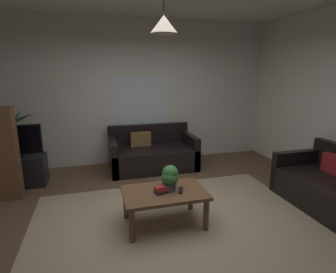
{
  "coord_description": "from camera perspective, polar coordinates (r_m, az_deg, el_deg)",
  "views": [
    {
      "loc": [
        -0.93,
        -3.04,
        1.9
      ],
      "look_at": [
        0.0,
        0.3,
        1.05
      ],
      "focal_mm": 29.1,
      "sensor_mm": 36.0,
      "label": 1
    }
  ],
  "objects": [
    {
      "name": "remote_on_table_1",
      "position": [
        3.42,
        2.69,
        -11.21
      ],
      "size": [
        0.11,
        0.17,
        0.02
      ],
      "primitive_type": "cube",
      "rotation": [
        0.0,
        0.0,
        5.88
      ],
      "color": "black",
      "rests_on": "coffee_table"
    },
    {
      "name": "potted_plant_on_table",
      "position": [
        3.4,
        0.38,
        -8.52
      ],
      "size": [
        0.22,
        0.22,
        0.31
      ],
      "color": "#4C4C51",
      "rests_on": "coffee_table"
    },
    {
      "name": "book_on_table_1",
      "position": [
        3.37,
        -1.32,
        -11.03
      ],
      "size": [
        0.17,
        0.14,
        0.03
      ],
      "primitive_type": "cube",
      "rotation": [
        0.0,
        0.0,
        0.19
      ],
      "color": "#B22D2D",
      "rests_on": "coffee_table"
    },
    {
      "name": "tv",
      "position": [
        5.07,
        -29.76,
        -0.86
      ],
      "size": [
        0.87,
        0.16,
        0.54
      ],
      "color": "black",
      "rests_on": "tv_stand"
    },
    {
      "name": "tv_stand",
      "position": [
        5.23,
        -29.02,
        -6.42
      ],
      "size": [
        0.9,
        0.44,
        0.5
      ],
      "primitive_type": "cube",
      "color": "black",
      "rests_on": "ground"
    },
    {
      "name": "couch_under_window",
      "position": [
        5.4,
        -3.31,
        -3.81
      ],
      "size": [
        1.65,
        0.9,
        0.82
      ],
      "color": "black",
      "rests_on": "ground"
    },
    {
      "name": "rug",
      "position": [
        3.54,
        2.29,
        -18.64
      ],
      "size": [
        3.59,
        2.76,
        0.01
      ],
      "primitive_type": "cube",
      "color": "tan",
      "rests_on": "ground"
    },
    {
      "name": "potted_palm_corner",
      "position": [
        5.61,
        -30.11,
        -1.62
      ],
      "size": [
        0.95,
        0.85,
        1.27
      ],
      "color": "beige",
      "rests_on": "ground"
    },
    {
      "name": "coffee_table",
      "position": [
        3.45,
        -0.75,
        -12.48
      ],
      "size": [
        1.01,
        0.65,
        0.45
      ],
      "color": "brown",
      "rests_on": "ground"
    },
    {
      "name": "pendant_lamp",
      "position": [
        3.13,
        -0.87,
        22.48
      ],
      "size": [
        0.3,
        0.3,
        0.62
      ],
      "color": "black"
    },
    {
      "name": "floor",
      "position": [
        3.71,
        1.3,
        -17.24
      ],
      "size": [
        5.52,
        5.01,
        0.02
      ],
      "primitive_type": "cube",
      "color": "brown",
      "rests_on": "ground"
    },
    {
      "name": "book_on_table_0",
      "position": [
        3.37,
        -1.58,
        -11.56
      ],
      "size": [
        0.16,
        0.14,
        0.02
      ],
      "primitive_type": "cube",
      "rotation": [
        0.0,
        0.0,
        0.27
      ],
      "color": "black",
      "rests_on": "coffee_table"
    },
    {
      "name": "wall_back",
      "position": [
        5.67,
        -6.15,
        9.13
      ],
      "size": [
        5.64,
        0.06,
        2.9
      ],
      "primitive_type": "cube",
      "color": "silver",
      "rests_on": "ground"
    },
    {
      "name": "remote_on_table_0",
      "position": [
        3.53,
        0.9,
        -10.37
      ],
      "size": [
        0.08,
        0.17,
        0.02
      ],
      "primitive_type": "cube",
      "rotation": [
        0.0,
        0.0,
        6.11
      ],
      "color": "black",
      "rests_on": "coffee_table"
    },
    {
      "name": "book_on_table_2",
      "position": [
        3.35,
        -1.57,
        -10.63
      ],
      "size": [
        0.15,
        0.11,
        0.03
      ],
      "primitive_type": "cube",
      "rotation": [
        0.0,
        0.0,
        0.15
      ],
      "color": "#B22D2D",
      "rests_on": "coffee_table"
    },
    {
      "name": "window_pane",
      "position": [
        5.66,
        -6.01,
        7.42
      ],
      "size": [
        1.19,
        0.01,
        1.02
      ],
      "primitive_type": "cube",
      "color": "white"
    },
    {
      "name": "couch_right_side",
      "position": [
        4.56,
        30.76,
        -9.15
      ],
      "size": [
        0.9,
        1.36,
        0.82
      ],
      "rotation": [
        0.0,
        0.0,
        -1.57
      ],
      "color": "black",
      "rests_on": "ground"
    }
  ]
}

